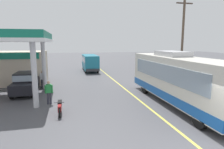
{
  "coord_description": "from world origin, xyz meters",
  "views": [
    {
      "loc": [
        -5.19,
        -6.03,
        4.3
      ],
      "look_at": [
        -1.5,
        10.0,
        1.6
      ],
      "focal_mm": 31.1,
      "sensor_mm": 36.0,
      "label": 1
    }
  ],
  "objects": [
    {
      "name": "gas_station_roadside",
      "position": [
        -11.05,
        14.24,
        2.63
      ],
      "size": [
        9.1,
        11.95,
        5.1
      ],
      "color": "#147259",
      "rests_on": "ground"
    },
    {
      "name": "ground",
      "position": [
        0.0,
        20.0,
        0.0
      ],
      "size": [
        120.0,
        120.0,
        0.0
      ],
      "primitive_type": "plane",
      "color": "#4C4C51"
    },
    {
      "name": "car_at_pump",
      "position": [
        -8.75,
        11.4,
        1.01
      ],
      "size": [
        1.7,
        4.2,
        1.82
      ],
      "color": "black",
      "rests_on": "ground"
    },
    {
      "name": "coach_bus_main",
      "position": [
        2.34,
        5.9,
        1.72
      ],
      "size": [
        2.6,
        11.04,
        3.69
      ],
      "color": "silver",
      "rests_on": "ground"
    },
    {
      "name": "minibus_opposing_lane",
      "position": [
        -1.83,
        23.56,
        1.47
      ],
      "size": [
        2.04,
        6.13,
        2.44
      ],
      "color": "teal",
      "rests_on": "ground"
    },
    {
      "name": "pedestrian_near_pump",
      "position": [
        -6.55,
        7.9,
        0.93
      ],
      "size": [
        0.55,
        0.22,
        1.66
      ],
      "color": "#33333F",
      "rests_on": "ground"
    },
    {
      "name": "utility_pole_roadside",
      "position": [
        6.57,
        12.31,
        4.61
      ],
      "size": [
        1.8,
        0.24,
        8.85
      ],
      "color": "brown",
      "rests_on": "ground"
    },
    {
      "name": "pedestrian_by_shop",
      "position": [
        -7.59,
        13.28,
        0.93
      ],
      "size": [
        0.55,
        0.22,
        1.66
      ],
      "color": "#33333F",
      "rests_on": "ground"
    },
    {
      "name": "lane_divider_stripe",
      "position": [
        0.0,
        15.0,
        0.0
      ],
      "size": [
        0.16,
        50.0,
        0.01
      ],
      "primitive_type": "cube",
      "color": "#D8CC4C",
      "rests_on": "ground"
    },
    {
      "name": "motorcycle_parked_forecourt",
      "position": [
        -5.75,
        5.69,
        0.44
      ],
      "size": [
        0.55,
        1.8,
        0.92
      ],
      "color": "black",
      "rests_on": "ground"
    }
  ]
}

